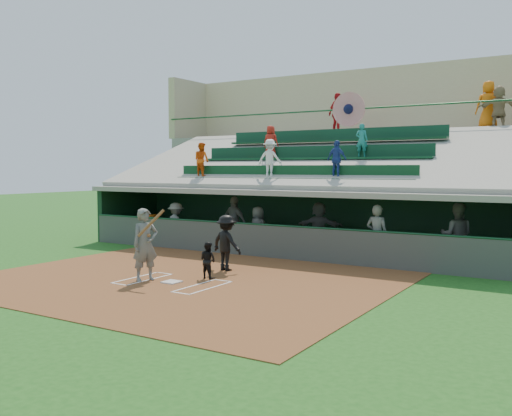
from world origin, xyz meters
The scene contains 22 objects.
ground centered at (0.00, 0.00, 0.00)m, with size 100.00×100.00×0.00m, color #1B5116.
dirt_slab centered at (0.00, 0.50, 0.01)m, with size 11.00×9.00×0.02m, color brown.
home_plate centered at (0.00, 0.00, 0.04)m, with size 0.43×0.43×0.03m, color silver.
batters_box_chalk centered at (0.00, 0.00, 0.02)m, with size 2.65×1.85×0.01m.
dugout_floor centered at (0.00, 6.75, 0.02)m, with size 16.00×3.50×0.04m, color gray.
concourse_slab centered at (0.00, 13.50, 2.30)m, with size 20.00×3.00×4.60m, color gray.
grandstand centered at (-0.01, 10.51, 2.26)m, with size 20.40×10.40×7.80m.
batter_at_plate centered at (-0.76, -0.16, 1.00)m, with size 0.99×0.84×1.95m.
catcher centered at (0.48, 0.95, 0.52)m, with size 0.49×0.38×1.00m, color black.
home_umpire centered at (0.22, 2.24, 0.84)m, with size 1.06×0.61×1.64m, color black.
dugout_bench centered at (0.13, 7.95, 0.28)m, with size 16.04×0.48×0.48m, color brown.
white_table centered at (-6.37, 6.25, 0.38)m, with size 0.79×0.59×0.69m, color silver.
water_cooler centered at (-6.31, 6.32, 0.92)m, with size 0.39×0.39×0.39m, color #E65D0D.
dugout_player_a centered at (-4.35, 5.46, 0.88)m, with size 1.08×0.62×1.67m, color #61635E.
dugout_player_b centered at (-2.13, 6.18, 1.01)m, with size 1.14×0.47×1.94m, color #5E605B.
dugout_player_c centered at (-1.06, 6.11, 0.84)m, with size 0.78×0.51×1.60m, color #565853.
dugout_player_d centered at (0.94, 7.06, 0.93)m, with size 1.65×0.53×1.78m, color #575954.
dugout_player_e centered at (3.73, 5.30, 0.98)m, with size 0.68×0.45×1.88m, color #565954.
dugout_player_f centered at (5.91, 6.21, 1.02)m, with size 0.95×0.74×1.95m, color #52544F.
concourse_staff_a centered at (-0.97, 13.00, 5.55)m, with size 1.11×0.46×1.89m, color red.
concourse_staff_b centered at (5.53, 13.11, 5.57)m, with size 0.95×0.62×1.94m, color orange.
concourse_staff_c centered at (5.98, 12.76, 5.43)m, with size 1.54×0.49×1.66m, color tan.
Camera 1 is at (9.68, -11.49, 3.03)m, focal length 40.00 mm.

